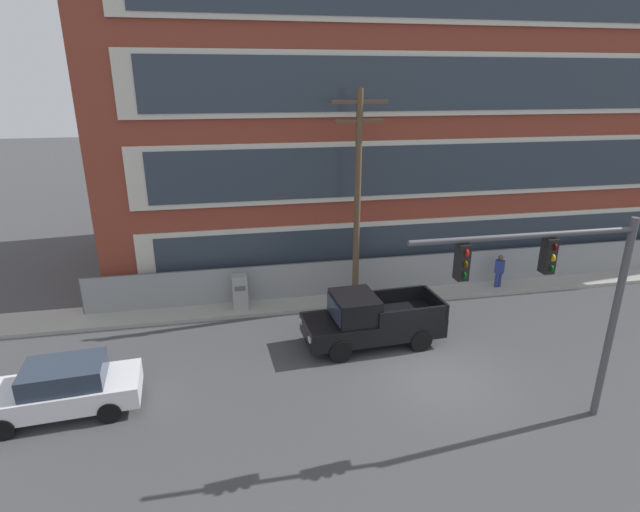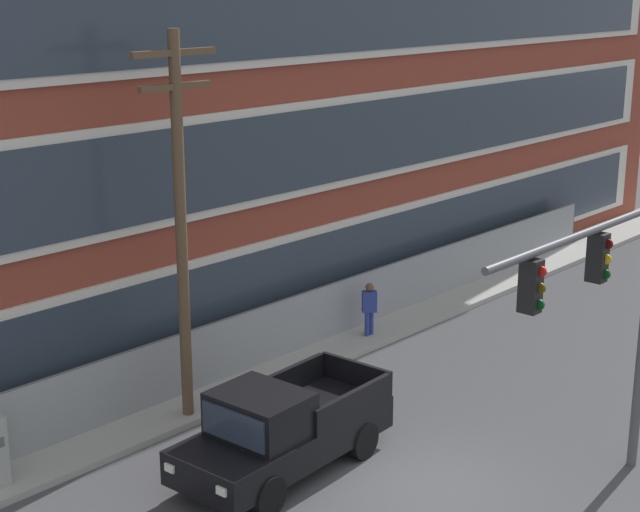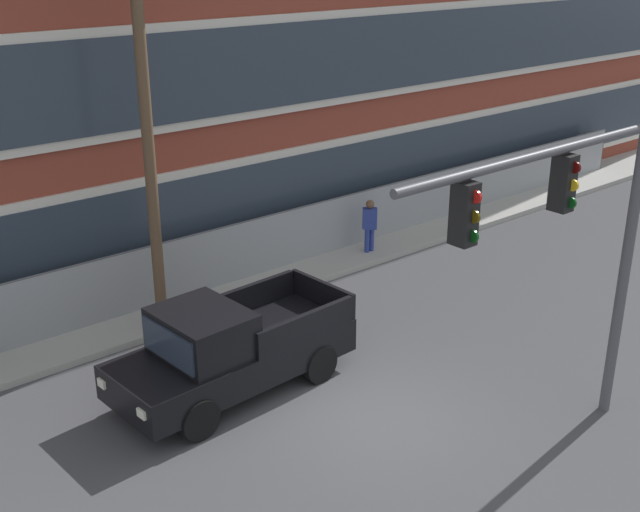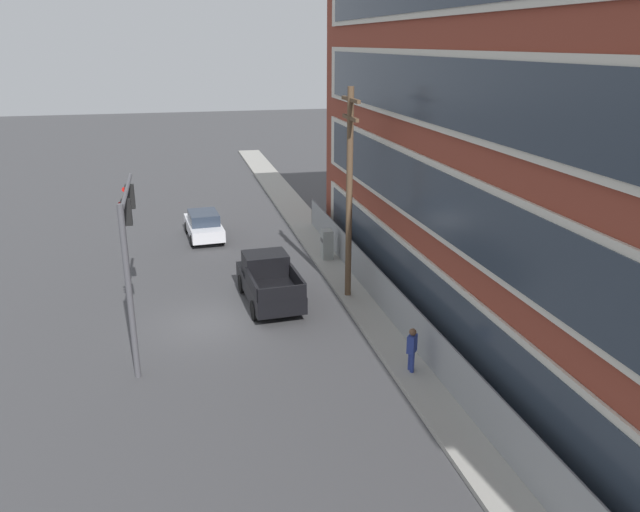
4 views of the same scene
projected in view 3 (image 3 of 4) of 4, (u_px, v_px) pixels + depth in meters
ground_plane at (377, 419)px, 15.23m from camera, size 160.00×160.00×0.00m
sidewalk_building_side at (193, 302)px, 19.91m from camera, size 80.00×2.04×0.16m
chain_link_fence at (285, 240)px, 21.71m from camera, size 30.92×0.06×1.73m
traffic_signal_mast at (576, 225)px, 12.93m from camera, size 6.10×0.43×5.86m
pickup_truck_black at (228, 350)px, 15.81m from camera, size 5.12×2.28×1.98m
utility_pole_near_corner at (147, 124)px, 16.99m from camera, size 2.21×0.26×8.84m
pedestrian_near_cabinet at (370, 224)px, 22.65m from camera, size 0.46×0.44×1.69m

